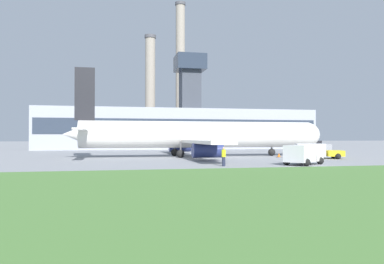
{
  "coord_description": "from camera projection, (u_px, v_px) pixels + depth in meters",
  "views": [
    {
      "loc": [
        -14.85,
        -47.78,
        2.64
      ],
      "look_at": [
        -4.36,
        1.36,
        3.33
      ],
      "focal_mm": 35.0,
      "sensor_mm": 36.0,
      "label": 1
    }
  ],
  "objects": [
    {
      "name": "ground_plane",
      "position": [
        226.0,
        157.0,
        49.79
      ],
      "size": [
        400.0,
        400.0,
        0.0
      ],
      "primitive_type": "plane",
      "color": "gray"
    },
    {
      "name": "baggage_truck",
      "position": [
        315.0,
        151.0,
        46.02
      ],
      "size": [
        6.04,
        4.12,
        1.83
      ],
      "color": "yellow",
      "rests_on": "ground_plane"
    },
    {
      "name": "pushback_tug",
      "position": [
        315.0,
        148.0,
        54.94
      ],
      "size": [
        4.48,
        3.15,
        2.12
      ],
      "color": "gray",
      "rests_on": "ground_plane"
    },
    {
      "name": "traffic_cone_near_nose",
      "position": [
        279.0,
        155.0,
        49.22
      ],
      "size": [
        0.67,
        0.67,
        0.52
      ],
      "color": "black",
      "rests_on": "ground_plane"
    },
    {
      "name": "fuel_truck",
      "position": [
        302.0,
        155.0,
        35.36
      ],
      "size": [
        4.86,
        4.4,
        1.88
      ],
      "color": "white",
      "rests_on": "ground_plane"
    },
    {
      "name": "traffic_cone_wingtip",
      "position": [
        318.0,
        154.0,
        50.99
      ],
      "size": [
        0.46,
        0.46,
        0.73
      ],
      "color": "black",
      "rests_on": "ground_plane"
    },
    {
      "name": "airplane",
      "position": [
        197.0,
        135.0,
        50.39
      ],
      "size": [
        35.34,
        32.44,
        11.5
      ],
      "color": "white",
      "rests_on": "ground_plane"
    },
    {
      "name": "smokestack_left",
      "position": [
        150.0,
        90.0,
        113.23
      ],
      "size": [
        3.48,
        3.48,
        33.59
      ],
      "color": "gray",
      "rests_on": "ground_plane"
    },
    {
      "name": "smokestack_right",
      "position": [
        180.0,
        74.0,
        115.5
      ],
      "size": [
        3.26,
        3.26,
        44.36
      ],
      "color": "gray",
      "rests_on": "ground_plane"
    },
    {
      "name": "terminal_building",
      "position": [
        180.0,
        127.0,
        84.86
      ],
      "size": [
        61.51,
        11.81,
        21.36
      ],
      "color": "#9EA3AD",
      "rests_on": "ground_plane"
    },
    {
      "name": "ground_crew_person",
      "position": [
        224.0,
        156.0,
        33.85
      ],
      "size": [
        0.54,
        0.54,
        1.73
      ],
      "color": "#23283D",
      "rests_on": "ground_plane"
    }
  ]
}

